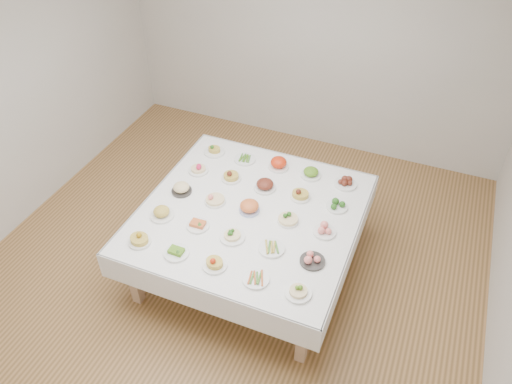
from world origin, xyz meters
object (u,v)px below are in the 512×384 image
at_px(dish_12, 249,207).
at_px(dish_24, 346,182).
at_px(dish_0, 139,238).
at_px(display_table, 250,217).

xyz_separation_m(dish_12, dish_24, (0.74, 0.73, -0.01)).
relative_size(dish_12, dish_24, 0.87).
bearing_deg(dish_0, dish_24, 45.08).
bearing_deg(dish_24, dish_0, -134.92).
height_order(dish_12, dish_24, dish_12).
bearing_deg(display_table, dish_24, 45.06).
distance_m(display_table, dish_24, 1.05).
distance_m(display_table, dish_0, 1.06).
xyz_separation_m(dish_0, dish_24, (1.48, 1.48, -0.01)).
bearing_deg(dish_0, display_table, 45.09).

